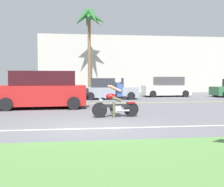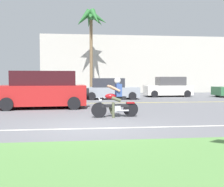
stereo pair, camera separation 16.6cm
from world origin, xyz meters
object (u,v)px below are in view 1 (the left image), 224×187
parked_car_2 (109,89)px  parked_car_3 (167,87)px  parked_car_1 (45,90)px  palm_tree_0 (89,23)px  suv_nearby (43,90)px  motorcyclist (116,100)px

parked_car_2 → parked_car_3: 5.56m
parked_car_1 → palm_tree_0: (3.46, 4.90, 5.86)m
suv_nearby → parked_car_3: size_ratio=1.21×
parked_car_1 → parked_car_2: bearing=-1.2°
motorcyclist → palm_tree_0: size_ratio=0.25×
parked_car_2 → parked_car_3: (5.13, 2.12, 0.05)m
motorcyclist → palm_tree_0: 15.52m
parked_car_1 → parked_car_3: 9.99m
parked_car_1 → palm_tree_0: 8.39m
parked_car_3 → motorcyclist: bearing=-117.5°
suv_nearby → parked_car_3: (9.27, 7.73, -0.17)m
parked_car_3 → palm_tree_0: 9.02m
suv_nearby → parked_car_1: 5.73m
parked_car_1 → parked_car_2: parked_car_2 is taller
parked_car_2 → palm_tree_0: size_ratio=0.53×
parked_car_3 → palm_tree_0: (-6.32, 2.87, 5.76)m
parked_car_1 → parked_car_2: 4.65m
parked_car_2 → parked_car_3: parked_car_3 is taller
motorcyclist → parked_car_2: 9.41m
motorcyclist → suv_nearby: suv_nearby is taller
parked_car_1 → parked_car_2: size_ratio=0.94×
suv_nearby → palm_tree_0: bearing=74.4°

